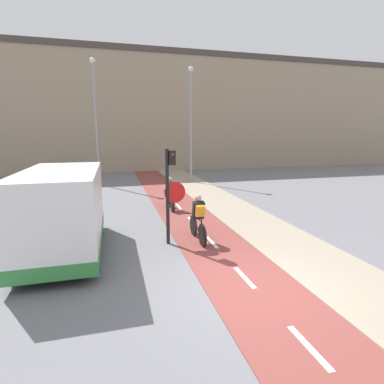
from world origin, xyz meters
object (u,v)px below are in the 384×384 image
object	(u,v)px
cyclist_far	(170,195)
van	(64,213)
cyclist_near	(198,220)
traffic_light_pole	(170,186)
street_lamp_far	(95,111)
street_lamp_sidewalk	(191,115)

from	to	relation	value
cyclist_far	van	bearing A→B (deg)	-132.47
cyclist_near	van	bearing A→B (deg)	179.04
cyclist_near	van	world-z (taller)	van
traffic_light_pole	street_lamp_far	xyz separation A→B (m)	(-2.62, 12.27, 3.04)
traffic_light_pole	street_lamp_far	distance (m)	12.91
street_lamp_far	cyclist_far	world-z (taller)	street_lamp_far
street_lamp_far	van	xyz separation A→B (m)	(-0.50, -12.25, -3.70)
street_lamp_sidewalk	cyclist_far	xyz separation A→B (m)	(-2.91, -7.35, -4.07)
cyclist_far	van	xyz separation A→B (m)	(-3.93, -4.29, 0.53)
van	street_lamp_far	bearing A→B (deg)	87.65
street_lamp_far	cyclist_near	bearing A→B (deg)	-74.06
van	traffic_light_pole	bearing A→B (deg)	-0.35
traffic_light_pole	cyclist_near	size ratio (longest dim) A/B	1.69
cyclist_near	cyclist_far	world-z (taller)	cyclist_near
cyclist_far	cyclist_near	bearing A→B (deg)	-88.80
traffic_light_pole	street_lamp_far	size ratio (longest dim) A/B	0.37
street_lamp_sidewalk	van	size ratio (longest dim) A/B	1.70
traffic_light_pole	street_lamp_sidewalk	size ratio (longest dim) A/B	0.38
street_lamp_sidewalk	cyclist_far	distance (m)	8.89
traffic_light_pole	van	bearing A→B (deg)	179.65
street_lamp_far	street_lamp_sidewalk	size ratio (longest dim) A/B	1.04
cyclist_near	van	distance (m)	4.05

